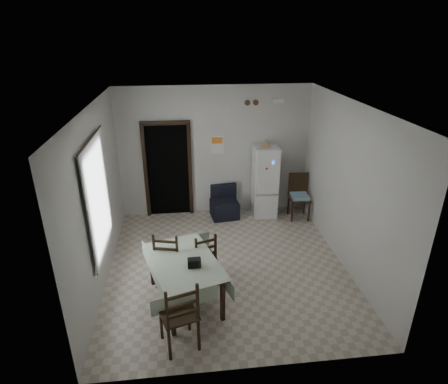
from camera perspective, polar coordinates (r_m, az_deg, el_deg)
name	(u,v)px	position (r m, az deg, el deg)	size (l,w,h in m)	color
ground	(227,266)	(6.94, 0.49, -11.17)	(4.50, 4.50, 0.00)	#B9AC97
ceiling	(228,105)	(5.79, 0.59, 13.08)	(4.20, 4.50, 0.02)	white
wall_back	(215,152)	(8.32, -1.40, 6.10)	(4.20, 0.02, 2.90)	beige
wall_front	(252,274)	(4.29, 4.35, -12.36)	(4.20, 0.02, 2.90)	beige
wall_left	(98,199)	(6.34, -18.67, -1.04)	(0.02, 4.50, 2.90)	beige
wall_right	(348,187)	(6.79, 18.40, 0.68)	(0.02, 4.50, 2.90)	beige
doorway	(168,167)	(8.61, -8.49, 3.73)	(1.06, 0.52, 2.22)	black
window_recess	(91,199)	(6.13, -19.59, -0.99)	(0.10, 1.20, 1.60)	silver
curtain	(98,199)	(6.10, -18.59, -0.95)	(0.02, 1.45, 1.85)	beige
curtain_rod	(90,139)	(5.79, -19.71, 7.63)	(0.02, 0.02, 1.60)	black
calendar	(217,145)	(8.26, -1.06, 7.21)	(0.28, 0.02, 0.40)	white
calendar_image	(217,140)	(8.23, -1.06, 7.87)	(0.24, 0.01, 0.14)	orange
light_switch	(222,167)	(8.43, -0.35, 3.85)	(0.08, 0.02, 0.12)	beige
vent_left	(247,103)	(8.14, 3.58, 13.43)	(0.12, 0.12, 0.03)	brown
vent_right	(256,102)	(8.17, 4.86, 13.44)	(0.12, 0.12, 0.03)	brown
emergency_light	(278,101)	(8.24, 8.20, 13.59)	(0.25, 0.07, 0.09)	white
fridge	(265,182)	(8.40, 6.25, 1.57)	(0.53, 0.53, 1.64)	white
tan_cone	(266,143)	(8.05, 6.44, 7.43)	(0.22, 0.22, 0.18)	tan
navy_seat	(225,202)	(8.44, 0.08, -1.60)	(0.59, 0.57, 0.72)	black
corner_chair	(299,197)	(8.50, 11.42, -0.81)	(0.44, 0.44, 1.01)	black
dining_table	(185,281)	(5.98, -6.01, -13.37)	(0.95, 1.44, 0.75)	#ACBFA3
black_bag	(194,263)	(5.60, -4.55, -10.69)	(0.20, 0.12, 0.13)	black
dining_chair_far_left	(170,257)	(6.32, -8.30, -9.75)	(0.44, 0.44, 1.02)	black
dining_chair_far_right	(203,255)	(6.41, -3.29, -9.59)	(0.39, 0.39, 0.91)	black
dining_chair_near_head	(179,313)	(5.19, -6.93, -17.81)	(0.47, 0.47, 1.09)	black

